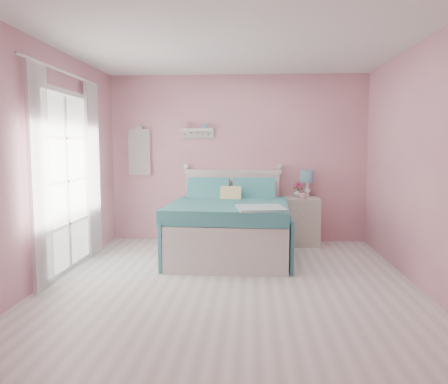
# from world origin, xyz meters

# --- Properties ---
(floor) EXTENTS (4.50, 4.50, 0.00)m
(floor) POSITION_xyz_m (0.00, 0.00, 0.00)
(floor) COLOR beige
(floor) RESTS_ON ground
(room_shell) EXTENTS (4.50, 4.50, 4.50)m
(room_shell) POSITION_xyz_m (0.00, 0.00, 1.58)
(room_shell) COLOR #C77E93
(room_shell) RESTS_ON floor
(bed) EXTENTS (1.62, 1.99, 1.13)m
(bed) POSITION_xyz_m (-0.07, 1.27, 0.39)
(bed) COLOR silver
(bed) RESTS_ON floor
(nightstand) EXTENTS (0.50, 0.49, 0.72)m
(nightstand) POSITION_xyz_m (1.00, 1.99, 0.36)
(nightstand) COLOR beige
(nightstand) RESTS_ON floor
(table_lamp) EXTENTS (0.21, 0.21, 0.41)m
(table_lamp) POSITION_xyz_m (1.07, 2.08, 1.01)
(table_lamp) COLOR white
(table_lamp) RESTS_ON nightstand
(vase) EXTENTS (0.16, 0.16, 0.14)m
(vase) POSITION_xyz_m (0.93, 2.04, 0.79)
(vase) COLOR white
(vase) RESTS_ON nightstand
(teacup) EXTENTS (0.14, 0.14, 0.09)m
(teacup) POSITION_xyz_m (0.98, 1.87, 0.77)
(teacup) COLOR pink
(teacup) RESTS_ON nightstand
(roses) EXTENTS (0.14, 0.11, 0.12)m
(roses) POSITION_xyz_m (0.93, 2.03, 0.90)
(roses) COLOR #C6436D
(roses) RESTS_ON vase
(wall_shelf) EXTENTS (0.50, 0.15, 0.25)m
(wall_shelf) POSITION_xyz_m (-0.63, 2.19, 1.73)
(wall_shelf) COLOR silver
(wall_shelf) RESTS_ON room_shell
(hanging_dress) EXTENTS (0.34, 0.03, 0.72)m
(hanging_dress) POSITION_xyz_m (-1.55, 2.18, 1.40)
(hanging_dress) COLOR white
(hanging_dress) RESTS_ON room_shell
(french_door) EXTENTS (0.04, 1.32, 2.16)m
(french_door) POSITION_xyz_m (-1.97, 0.40, 1.07)
(french_door) COLOR silver
(french_door) RESTS_ON floor
(curtain_near) EXTENTS (0.04, 0.40, 2.32)m
(curtain_near) POSITION_xyz_m (-1.92, -0.34, 1.18)
(curtain_near) COLOR white
(curtain_near) RESTS_ON floor
(curtain_far) EXTENTS (0.04, 0.40, 2.32)m
(curtain_far) POSITION_xyz_m (-1.92, 1.14, 1.18)
(curtain_far) COLOR white
(curtain_far) RESTS_ON floor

